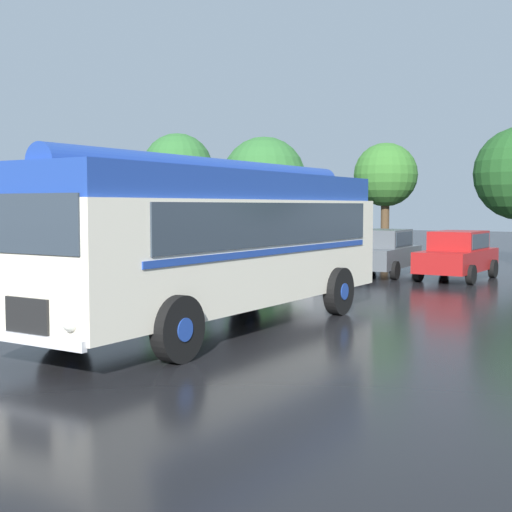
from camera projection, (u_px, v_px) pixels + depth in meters
ground_plane at (188, 324)px, 15.22m from camera, size 120.00×120.00×0.00m
vintage_bus at (221, 237)px, 14.66m from camera, size 3.32×10.26×3.49m
car_near_left at (322, 249)px, 27.86m from camera, size 2.26×4.34×1.66m
car_mid_left at (383, 252)px, 25.93m from camera, size 1.97×4.21×1.66m
car_mid_right at (457, 255)px, 24.39m from camera, size 2.23×4.33×1.66m
tree_far_left at (178, 169)px, 39.37m from camera, size 3.91×3.91×6.52m
tree_left_of_centre at (263, 177)px, 35.46m from camera, size 4.18×4.18×5.94m
tree_centre at (384, 175)px, 32.31m from camera, size 2.88×2.88×5.37m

